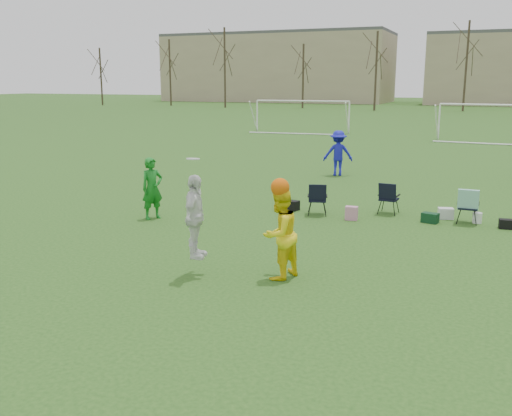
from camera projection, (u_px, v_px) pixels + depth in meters
The scene contains 8 objects.
ground at pixel (249, 309), 10.12m from camera, with size 260.00×260.00×0.00m, color #214A17.
fielder_green_near at pixel (152, 188), 16.52m from camera, with size 0.66×0.43×1.80m, color #14711E.
fielder_blue at pixel (338, 153), 24.10m from camera, with size 1.23×0.71×1.90m, color #1718AD.
center_contest at pixel (248, 226), 11.51m from camera, with size 2.43×1.63×2.48m.
sideline_setup at pixel (451, 205), 16.08m from camera, with size 8.40×1.69×1.72m.
goal_left at pixel (302, 107), 44.08m from camera, with size 7.39×0.76×2.46m.
goal_mid at pixel (498, 112), 37.08m from camera, with size 7.40×0.63×2.46m.
tree_line at pixel (467, 71), 71.92m from camera, with size 110.28×3.28×11.40m.
Camera 1 is at (3.73, -8.71, 3.97)m, focal length 40.00 mm.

